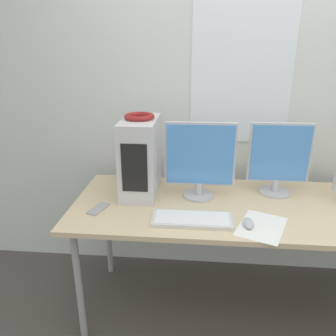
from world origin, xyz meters
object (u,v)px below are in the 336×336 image
keyboard (192,219)px  cell_phone (98,209)px  monitor_right_near (279,159)px  headphones (139,116)px  mouse (248,223)px  pc_tower (141,157)px  monitor_main (200,160)px

keyboard → cell_phone: (-0.52, 0.08, -0.01)m
monitor_right_near → keyboard: (-0.50, -0.40, -0.21)m
headphones → keyboard: (0.32, -0.35, -0.46)m
headphones → keyboard: 0.66m
monitor_right_near → keyboard: bearing=-141.8°
keyboard → mouse: (0.29, -0.02, 0.00)m
cell_phone → monitor_right_near: bearing=33.8°
monitor_right_near → mouse: monitor_right_near is taller
headphones → pc_tower: bearing=-90.0°
pc_tower → mouse: size_ratio=4.38×
monitor_main → keyboard: 0.38m
headphones → monitor_right_near: (0.83, 0.05, -0.25)m
headphones → keyboard: bearing=-47.0°
keyboard → mouse: size_ratio=3.96×
monitor_right_near → cell_phone: bearing=-163.1°
headphones → cell_phone: 0.57m
monitor_main → monitor_right_near: (0.47, 0.09, -0.01)m
headphones → monitor_main: (0.36, -0.04, -0.24)m
headphones → monitor_right_near: headphones is taller
monitor_main → keyboard: bearing=-96.3°
mouse → headphones: bearing=148.9°
mouse → cell_phone: mouse is taller
headphones → monitor_right_near: bearing=3.5°
mouse → cell_phone: size_ratio=0.66×
monitor_main → mouse: monitor_main is taller
monitor_main → cell_phone: bearing=-158.4°
keyboard → mouse: 0.29m
headphones → cell_phone: bearing=-127.4°
pc_tower → keyboard: size_ratio=1.11×
pc_tower → monitor_main: size_ratio=1.01×
pc_tower → monitor_right_near: bearing=3.6°
headphones → monitor_main: size_ratio=0.38×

